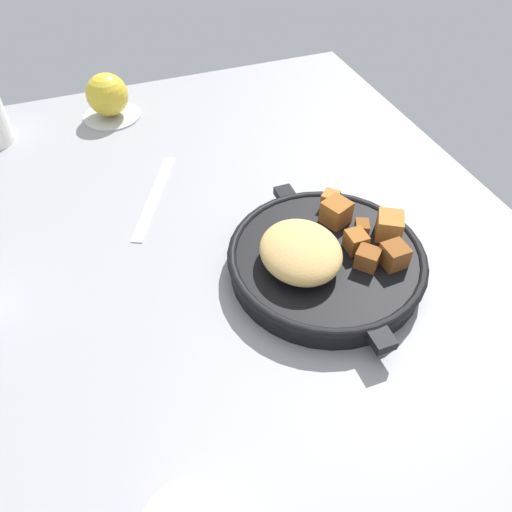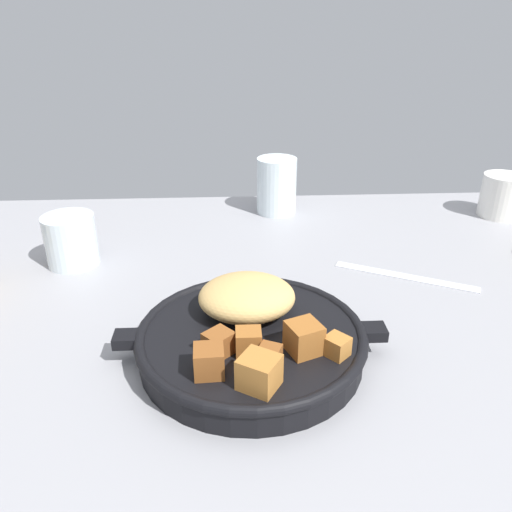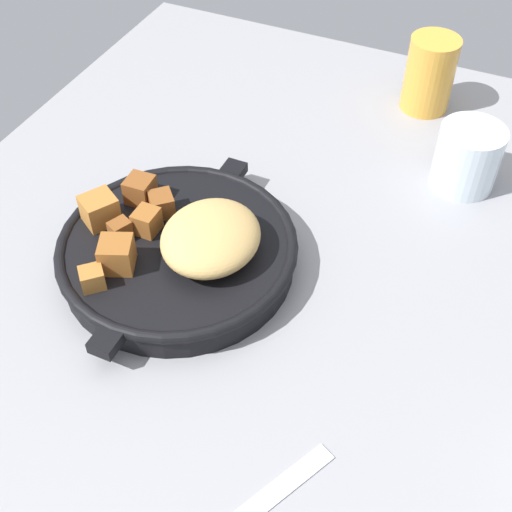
{
  "view_description": "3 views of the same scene",
  "coord_description": "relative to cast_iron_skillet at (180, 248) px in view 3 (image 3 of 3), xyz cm",
  "views": [
    {
      "loc": [
        -40.41,
        12.12,
        45.73
      ],
      "look_at": [
        -4.17,
        -1.46,
        6.18
      ],
      "focal_mm": 34.8,
      "sensor_mm": 36.0,
      "label": 1
    },
    {
      "loc": [
        -5.87,
        -55.27,
        33.56
      ],
      "look_at": [
        -2.79,
        3.67,
        4.94
      ],
      "focal_mm": 35.95,
      "sensor_mm": 36.0,
      "label": 2
    },
    {
      "loc": [
        35.81,
        15.94,
        50.98
      ],
      "look_at": [
        -3.41,
        -1.74,
        5.7
      ],
      "focal_mm": 47.5,
      "sensor_mm": 36.0,
      "label": 3
    }
  ],
  "objects": [
    {
      "name": "ground_plane",
      "position": [
        4.05,
        10.38,
        -3.69
      ],
      "size": [
        107.72,
        81.73,
        2.4
      ],
      "primitive_type": "cube",
      "color": "gray"
    },
    {
      "name": "water_glass_short",
      "position": [
        -24.78,
        23.19,
        1.19
      ],
      "size": [
        7.31,
        7.31,
        7.35
      ],
      "primitive_type": "cylinder",
      "color": "silver",
      "rests_on": "ground_plane"
    },
    {
      "name": "juice_glass_amber",
      "position": [
        -38.19,
        15.26,
        2.31
      ],
      "size": [
        6.24,
        6.24,
        9.59
      ],
      "primitive_type": "cylinder",
      "color": "gold",
      "rests_on": "ground_plane"
    },
    {
      "name": "cast_iron_skillet",
      "position": [
        0.0,
        0.0,
        0.0
      ],
      "size": [
        28.56,
        24.23,
        7.19
      ],
      "color": "black",
      "rests_on": "ground_plane"
    }
  ]
}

